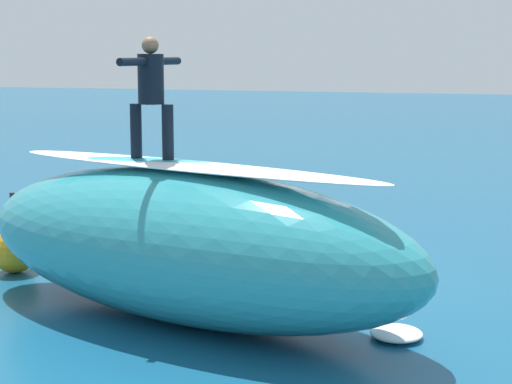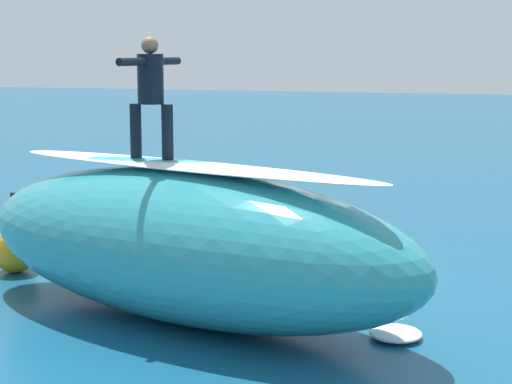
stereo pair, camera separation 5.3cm
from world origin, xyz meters
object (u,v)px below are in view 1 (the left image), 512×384
at_px(buoy_marker, 14,249).
at_px(surfboard_riding, 152,162).
at_px(surfer_paddling, 348,259).
at_px(surfboard_paddling, 341,268).
at_px(surfer_riding, 151,88).

bearing_deg(buoy_marker, surfboard_riding, 157.47).
height_order(surfer_paddling, buoy_marker, buoy_marker).
xyz_separation_m(surfboard_paddling, surfer_paddling, (-0.12, 0.05, 0.17)).
height_order(surfboard_riding, surfer_paddling, surfboard_riding).
distance_m(surfboard_riding, surfer_riding, 0.94).
xyz_separation_m(surfboard_riding, surfer_riding, (0.00, -0.00, 0.94)).
relative_size(surfboard_riding, surfboard_paddling, 1.07).
height_order(surfboard_riding, surfer_riding, surfer_riding).
bearing_deg(buoy_marker, surfer_riding, 157.47).
xyz_separation_m(surfboard_riding, buoy_marker, (2.95, -1.23, -1.61)).
bearing_deg(surfer_paddling, surfer_riding, 80.03).
distance_m(surfer_riding, buoy_marker, 4.10).
bearing_deg(surfer_riding, surfboard_riding, 94.57).
xyz_separation_m(surfboard_paddling, buoy_marker, (4.75, 1.78, 0.34)).
relative_size(surfer_riding, surfer_paddling, 0.93).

